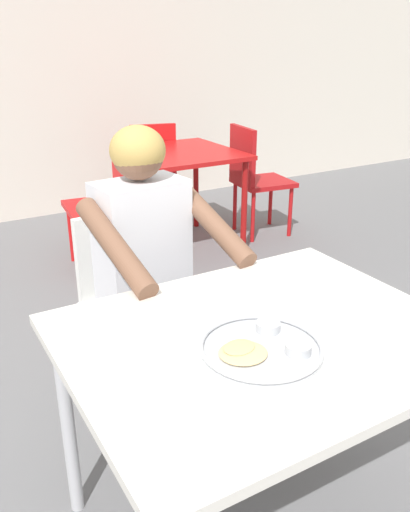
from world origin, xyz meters
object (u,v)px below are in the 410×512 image
object	(u,v)px
table_background_red	(181,164)
thali_tray	(262,346)
chair_red_far	(152,168)
table_foreground	(262,356)
diner_foreground	(155,259)
chair_foreground	(131,295)
chair_red_left	(108,199)
chair_red_right	(254,174)

from	to	relation	value
table_background_red	thali_tray	bearing A→B (deg)	-113.25
chair_red_far	thali_tray	bearing A→B (deg)	-109.61
table_background_red	chair_red_far	distance (m)	0.59
table_foreground	diner_foreground	bearing A→B (deg)	91.69
chair_foreground	diner_foreground	xyz separation A→B (m)	(0.02, -0.22, 0.24)
chair_red_left	chair_red_right	world-z (taller)	chair_red_right
thali_tray	diner_foreground	distance (m)	0.74
table_foreground	table_background_red	size ratio (longest dim) A/B	1.30
table_background_red	chair_red_right	size ratio (longest dim) A/B	0.95
thali_tray	chair_red_left	xyz separation A→B (m)	(0.45, 2.38, -0.27)
chair_foreground	chair_red_left	bearing A→B (deg)	73.15
table_background_red	chair_red_right	xyz separation A→B (m)	(0.62, -0.05, -0.14)
chair_foreground	table_foreground	bearing A→B (deg)	-87.53
chair_foreground	chair_red_right	size ratio (longest dim) A/B	0.95
table_foreground	thali_tray	size ratio (longest dim) A/B	3.30
thali_tray	chair_red_far	distance (m)	3.20
thali_tray	diner_foreground	xyz separation A→B (m)	(0.04, 0.74, -0.03)
diner_foreground	chair_red_far	world-z (taller)	diner_foreground
chair_foreground	diner_foreground	distance (m)	0.32
thali_tray	chair_red_right	xyz separation A→B (m)	(1.67, 2.39, -0.25)
thali_tray	table_background_red	bearing A→B (deg)	66.75
thali_tray	chair_red_left	world-z (taller)	chair_red_left
chair_foreground	chair_red_left	xyz separation A→B (m)	(0.43, 1.43, -0.00)
table_background_red	chair_red_right	distance (m)	0.64
table_background_red	chair_red_right	world-z (taller)	chair_red_right
diner_foreground	chair_red_far	bearing A→B (deg)	65.49
chair_foreground	chair_red_right	xyz separation A→B (m)	(1.65, 1.44, 0.02)
chair_red_left	diner_foreground	bearing A→B (deg)	-104.13
thali_tray	chair_red_right	distance (m)	2.93
chair_foreground	diner_foreground	bearing A→B (deg)	-85.16
chair_foreground	chair_red_left	distance (m)	1.49
diner_foreground	chair_red_right	xyz separation A→B (m)	(1.63, 1.65, -0.22)
table_background_red	chair_red_far	xyz separation A→B (m)	(0.02, 0.57, -0.14)
diner_foreground	chair_red_left	world-z (taller)	diner_foreground
table_foreground	chair_red_left	size ratio (longest dim) A/B	1.33
chair_red_right	chair_red_far	size ratio (longest dim) A/B	1.01
chair_red_left	chair_red_right	xyz separation A→B (m)	(1.22, 0.01, 0.02)
diner_foreground	chair_red_right	distance (m)	2.34
table_foreground	chair_red_left	xyz separation A→B (m)	(0.39, 2.31, -0.18)
table_foreground	table_background_red	distance (m)	2.57
thali_tray	diner_foreground	size ratio (longest dim) A/B	0.27
table_background_red	chair_red_left	distance (m)	0.62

